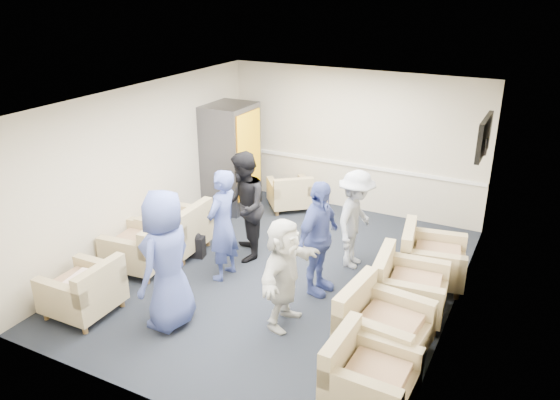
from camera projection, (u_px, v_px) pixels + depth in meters
The scene contains 25 objects.
floor at pixel (281, 275), 8.33m from camera, with size 6.00×6.00×0.00m, color black.
ceiling at pixel (281, 99), 7.31m from camera, with size 6.00×6.00×0.00m, color white.
back_wall at pixel (353, 142), 10.29m from camera, with size 5.00×0.02×2.70m, color beige.
front_wall at pixel (141, 292), 5.35m from camera, with size 5.00×0.02×2.70m, color beige.
left_wall at pixel (144, 168), 8.88m from camera, with size 0.02×6.00×2.70m, color beige.
right_wall at pixel (460, 227), 6.76m from camera, with size 0.02×6.00×2.70m, color beige.
chair_rail at pixel (352, 165), 10.44m from camera, with size 4.98×0.04×0.06m, color white.
tv at pixel (484, 137), 8.01m from camera, with size 0.10×1.00×0.58m.
armchair_left_near at pixel (85, 292), 7.25m from camera, with size 0.86×0.86×0.68m.
armchair_left_mid at pixel (143, 249), 8.39m from camera, with size 0.97×0.97×0.70m.
armchair_left_far at pixel (179, 231), 8.94m from camera, with size 0.95×0.95×0.73m.
armchair_right_near at pixel (366, 378), 5.67m from camera, with size 0.88×0.88×0.69m.
armchair_right_midnear at pixel (379, 328), 6.44m from camera, with size 1.02×1.02×0.75m.
armchair_right_midfar at pixel (405, 289), 7.26m from camera, with size 1.00×1.00×0.73m.
armchair_right_far at pixel (429, 260), 8.03m from camera, with size 1.05×1.05×0.73m.
armchair_corner at pixel (290, 194), 10.61m from camera, with size 1.08×1.08×0.61m.
vending_machine at pixel (231, 157), 10.46m from camera, with size 0.83×0.97×2.05m.
backpack at pixel (197, 244), 8.81m from camera, with size 0.28×0.23×0.43m.
pillow at pixel (83, 281), 7.19m from camera, with size 0.42×0.32×0.12m, color white.
person_front_left at pixel (167, 260), 6.84m from camera, with size 0.91×0.59×1.86m, color #3E4D96.
person_mid_left at pixel (222, 225), 7.99m from camera, with size 0.62×0.41×1.70m, color #3E4D96.
person_back_left at pixel (243, 207), 8.56m from camera, with size 0.86×0.67×1.76m, color black.
person_back_right at pixel (356, 220), 8.34m from camera, with size 1.01×0.58×1.57m, color silver.
person_mid_right at pixel (318, 239), 7.60m from camera, with size 0.99×0.41×1.69m, color #3E4D96.
person_front_right at pixel (284, 273), 6.90m from camera, with size 1.38×0.44×1.49m, color silver.
Camera 1 is at (3.32, -6.48, 4.20)m, focal length 35.00 mm.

